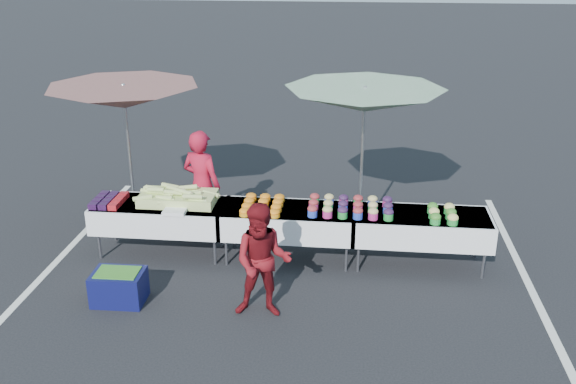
# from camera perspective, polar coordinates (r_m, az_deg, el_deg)

# --- Properties ---
(ground) EXTENTS (80.00, 80.00, 0.00)m
(ground) POSITION_cam_1_polar(r_m,az_deg,el_deg) (9.09, 0.00, -5.87)
(ground) COLOR black
(stripe_left) EXTENTS (0.10, 5.00, 0.00)m
(stripe_left) POSITION_cam_1_polar(r_m,az_deg,el_deg) (9.92, -18.77, -4.64)
(stripe_left) COLOR silver
(stripe_left) RESTS_ON ground
(stripe_right) EXTENTS (0.10, 5.00, 0.00)m
(stripe_right) POSITION_cam_1_polar(r_m,az_deg,el_deg) (9.34, 20.04, -6.48)
(stripe_right) COLOR silver
(stripe_right) RESTS_ON ground
(table_left) EXTENTS (1.86, 0.81, 0.75)m
(table_left) POSITION_cam_1_polar(r_m,az_deg,el_deg) (9.19, -11.24, -1.97)
(table_left) COLOR white
(table_left) RESTS_ON ground
(table_center) EXTENTS (1.86, 0.81, 0.75)m
(table_center) POSITION_cam_1_polar(r_m,az_deg,el_deg) (8.84, 0.00, -2.51)
(table_center) COLOR white
(table_center) RESTS_ON ground
(table_right) EXTENTS (1.86, 0.81, 0.75)m
(table_right) POSITION_cam_1_polar(r_m,az_deg,el_deg) (8.84, 11.69, -2.97)
(table_right) COLOR white
(table_right) RESTS_ON ground
(berry_punnets) EXTENTS (0.40, 0.54, 0.08)m
(berry_punnets) POSITION_cam_1_polar(r_m,az_deg,el_deg) (9.29, -15.62, -0.73)
(berry_punnets) COLOR black
(berry_punnets) RESTS_ON table_left
(corn_pile) EXTENTS (1.16, 0.57, 0.26)m
(corn_pile) POSITION_cam_1_polar(r_m,az_deg,el_deg) (9.06, -9.82, -0.46)
(corn_pile) COLOR #B0CC68
(corn_pile) RESTS_ON table_left
(plastic_bags) EXTENTS (0.30, 0.25, 0.05)m
(plastic_bags) POSITION_cam_1_polar(r_m,az_deg,el_deg) (8.77, -10.01, -1.70)
(plastic_bags) COLOR white
(plastic_bags) RESTS_ON table_left
(carrot_bowls) EXTENTS (0.55, 0.69, 0.11)m
(carrot_bowls) POSITION_cam_1_polar(r_m,az_deg,el_deg) (8.78, -2.28, -1.15)
(carrot_bowls) COLOR orange
(carrot_bowls) RESTS_ON table_center
(potato_cups) EXTENTS (1.14, 0.58, 0.16)m
(potato_cups) POSITION_cam_1_polar(r_m,az_deg,el_deg) (8.69, 5.58, -1.26)
(potato_cups) COLOR #2743B9
(potato_cups) RESTS_ON table_right
(bean_baskets) EXTENTS (0.36, 0.50, 0.15)m
(bean_baskets) POSITION_cam_1_polar(r_m,az_deg,el_deg) (8.69, 13.57, -1.87)
(bean_baskets) COLOR #218734
(bean_baskets) RESTS_ON table_right
(vendor) EXTENTS (0.71, 0.59, 1.66)m
(vendor) POSITION_cam_1_polar(r_m,az_deg,el_deg) (9.46, -7.66, 0.59)
(vendor) COLOR #A9132C
(vendor) RESTS_ON ground
(customer) EXTENTS (0.70, 0.56, 1.41)m
(customer) POSITION_cam_1_polar(r_m,az_deg,el_deg) (7.48, -2.26, -6.18)
(customer) COLOR maroon
(customer) RESTS_ON ground
(umbrella_left) EXTENTS (2.34, 2.34, 2.27)m
(umbrella_left) POSITION_cam_1_polar(r_m,az_deg,el_deg) (9.63, -14.36, 8.10)
(umbrella_left) COLOR black
(umbrella_left) RESTS_ON ground
(umbrella_right) EXTENTS (2.36, 2.36, 2.31)m
(umbrella_right) POSITION_cam_1_polar(r_m,az_deg,el_deg) (9.07, 6.81, 8.04)
(umbrella_right) COLOR black
(umbrella_right) RESTS_ON ground
(storage_bin) EXTENTS (0.63, 0.47, 0.41)m
(storage_bin) POSITION_cam_1_polar(r_m,az_deg,el_deg) (8.24, -14.80, -8.09)
(storage_bin) COLOR #0D1042
(storage_bin) RESTS_ON ground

